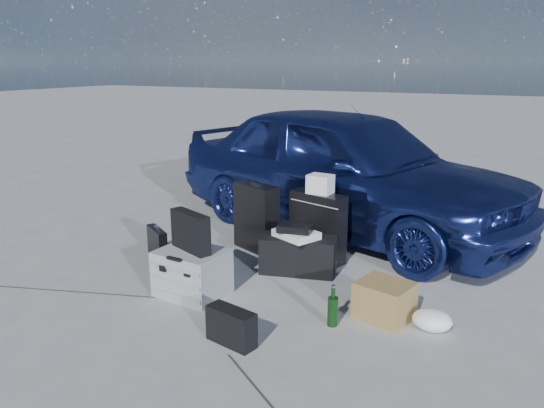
# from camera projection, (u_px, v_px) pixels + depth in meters

# --- Properties ---
(ground) EXTENTS (60.00, 60.00, 0.00)m
(ground) POSITION_uv_depth(u_px,v_px,m) (251.00, 304.00, 4.28)
(ground) COLOR #A5A5A1
(ground) RESTS_ON ground
(car) EXTENTS (4.53, 2.83, 1.44)m
(car) POSITION_uv_depth(u_px,v_px,m) (345.00, 168.00, 6.03)
(car) COLOR navy
(car) RESTS_ON ground
(pelican_case) EXTENTS (0.56, 0.47, 0.39)m
(pelican_case) POSITION_uv_depth(u_px,v_px,m) (192.00, 273.00, 4.42)
(pelican_case) COLOR #A7ABAD
(pelican_case) RESTS_ON ground
(laptop_bag) EXTENTS (0.44, 0.26, 0.32)m
(laptop_bag) POSITION_uv_depth(u_px,v_px,m) (190.00, 232.00, 4.33)
(laptop_bag) COLOR black
(laptop_bag) RESTS_ON pelican_case
(briefcase) EXTENTS (0.37, 0.28, 0.30)m
(briefcase) POSITION_uv_depth(u_px,v_px,m) (157.00, 243.00, 5.27)
(briefcase) COLOR black
(briefcase) RESTS_ON ground
(suitcase_left) EXTENTS (0.57, 0.39, 0.69)m
(suitcase_left) POSITION_uv_depth(u_px,v_px,m) (256.00, 218.00, 5.43)
(suitcase_left) COLOR black
(suitcase_left) RESTS_ON ground
(suitcase_right) EXTENTS (0.60, 0.35, 0.68)m
(suitcase_right) POSITION_uv_depth(u_px,v_px,m) (318.00, 227.00, 5.16)
(suitcase_right) COLOR black
(suitcase_right) RESTS_ON ground
(white_carton) EXTENTS (0.24, 0.19, 0.18)m
(white_carton) POSITION_uv_depth(u_px,v_px,m) (320.00, 184.00, 5.05)
(white_carton) COLOR white
(white_carton) RESTS_ON suitcase_right
(duffel_bag) EXTENTS (0.73, 0.45, 0.34)m
(duffel_bag) POSITION_uv_depth(u_px,v_px,m) (298.00, 255.00, 4.88)
(duffel_bag) COLOR black
(duffel_bag) RESTS_ON ground
(flat_box_white) EXTENTS (0.46, 0.41, 0.07)m
(flat_box_white) POSITION_uv_depth(u_px,v_px,m) (296.00, 234.00, 4.83)
(flat_box_white) COLOR white
(flat_box_white) RESTS_ON duffel_bag
(flat_box_black) EXTENTS (0.33, 0.26, 0.06)m
(flat_box_black) POSITION_uv_depth(u_px,v_px,m) (295.00, 228.00, 4.80)
(flat_box_black) COLOR black
(flat_box_black) RESTS_ON flat_box_white
(cardboard_box) EXTENTS (0.45, 0.42, 0.29)m
(cardboard_box) POSITION_uv_depth(u_px,v_px,m) (384.00, 300.00, 4.02)
(cardboard_box) COLOR olive
(cardboard_box) RESTS_ON ground
(plastic_bag) EXTENTS (0.30, 0.26, 0.16)m
(plastic_bag) POSITION_uv_depth(u_px,v_px,m) (432.00, 320.00, 3.85)
(plastic_bag) COLOR white
(plastic_bag) RESTS_ON ground
(messenger_bag) EXTENTS (0.39, 0.21, 0.26)m
(messenger_bag) POSITION_uv_depth(u_px,v_px,m) (231.00, 327.00, 3.65)
(messenger_bag) COLOR black
(messenger_bag) RESTS_ON ground
(green_bottle) EXTENTS (0.10, 0.10, 0.31)m
(green_bottle) POSITION_uv_depth(u_px,v_px,m) (333.00, 306.00, 3.90)
(green_bottle) COLOR black
(green_bottle) RESTS_ON ground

